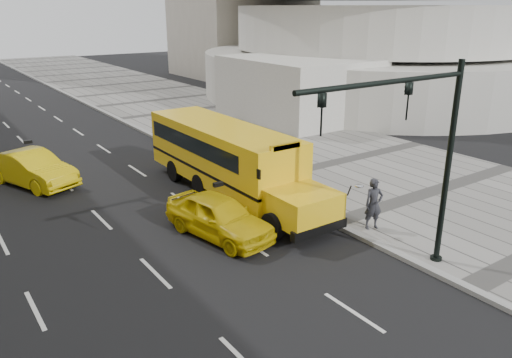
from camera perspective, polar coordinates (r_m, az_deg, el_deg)
ground at (r=20.50m, az=-14.62°, el=-3.87°), size 140.00×140.00×0.00m
sidewalk_museum at (r=26.70m, az=10.09°, el=1.99°), size 12.00×140.00×0.15m
curb_museum at (r=23.02m, az=-0.61°, el=-0.48°), size 0.30×140.00×0.15m
school_bus at (r=21.48m, az=-3.47°, el=2.79°), size 2.96×11.56×3.19m
taxi_near at (r=17.74m, az=-4.26°, el=-4.27°), size 2.61×4.71×1.52m
taxi_far at (r=24.94m, az=-24.23°, el=1.09°), size 3.35×5.10×1.59m
pedestrian at (r=18.37m, az=13.29°, el=-2.79°), size 0.80×0.66×1.88m
traffic_signal at (r=14.61m, az=18.32°, el=3.52°), size 6.18×0.36×6.40m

